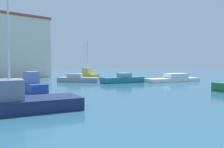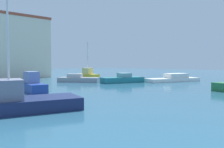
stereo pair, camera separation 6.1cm
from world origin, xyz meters
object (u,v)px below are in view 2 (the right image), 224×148
at_px(sailboat_navy_center_channel, 5,101).
at_px(motorboat_grey_far_right, 78,79).
at_px(motorboat_white_distant_north, 174,79).
at_px(sailboat_yellow_far_left, 88,74).
at_px(motorboat_teal_near_pier, 123,79).
at_px(motorboat_blue_mid_harbor, 31,85).

bearing_deg(sailboat_navy_center_channel, motorboat_grey_far_right, 43.92).
bearing_deg(motorboat_white_distant_north, sailboat_navy_center_channel, -168.43).
height_order(sailboat_yellow_far_left, motorboat_white_distant_north, sailboat_yellow_far_left).
xyz_separation_m(sailboat_navy_center_channel, motorboat_grey_far_right, (15.52, 14.94, -0.25)).
bearing_deg(motorboat_teal_near_pier, motorboat_grey_far_right, 126.29).
distance_m(motorboat_teal_near_pier, motorboat_white_distant_north, 8.20).
bearing_deg(motorboat_teal_near_pier, motorboat_blue_mid_harbor, -175.93).
relative_size(sailboat_navy_center_channel, motorboat_grey_far_right, 1.83).
distance_m(motorboat_grey_far_right, sailboat_yellow_far_left, 9.85).
relative_size(sailboat_yellow_far_left, motorboat_teal_near_pier, 1.04).
relative_size(motorboat_teal_near_pier, motorboat_white_distant_north, 0.71).
xyz_separation_m(motorboat_grey_far_right, motorboat_blue_mid_harbor, (-10.18, -6.47, 0.25)).
bearing_deg(motorboat_blue_mid_harbor, motorboat_grey_far_right, 32.46).
relative_size(sailboat_navy_center_channel, motorboat_blue_mid_harbor, 1.96).
bearing_deg(sailboat_navy_center_channel, sailboat_yellow_far_left, 44.08).
xyz_separation_m(motorboat_teal_near_pier, motorboat_white_distant_north, (7.14, -4.02, -0.04)).
bearing_deg(motorboat_grey_far_right, sailboat_navy_center_channel, -136.08).
distance_m(sailboat_navy_center_channel, motorboat_teal_near_pier, 21.71).
relative_size(sailboat_yellow_far_left, motorboat_white_distant_north, 0.74).
relative_size(motorboat_grey_far_right, motorboat_blue_mid_harbor, 1.07).
bearing_deg(motorboat_blue_mid_harbor, motorboat_white_distant_north, -8.04).
relative_size(sailboat_navy_center_channel, motorboat_teal_near_pier, 1.69).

